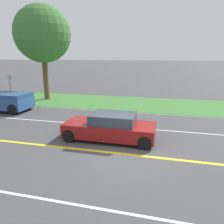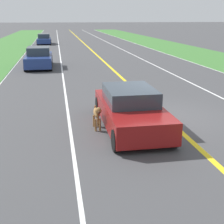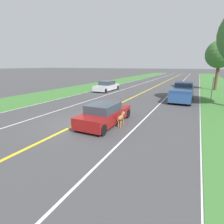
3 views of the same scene
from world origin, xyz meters
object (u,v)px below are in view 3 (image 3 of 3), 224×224
ego_car (105,114)px  pickup_truck (182,92)px  street_sign (213,86)px  dog (121,117)px  roadside_tree_right_far (220,54)px  oncoming_car (107,86)px

ego_car → pickup_truck: bearing=70.2°
pickup_truck → street_sign: street_sign is taller
dog → ego_car: bearing=-178.6°
pickup_truck → roadside_tree_right_far: (3.77, 10.47, 4.17)m
pickup_truck → oncoming_car: size_ratio=1.16×
street_sign → pickup_truck: bearing=-171.1°
ego_car → pickup_truck: size_ratio=0.79×
dog → pickup_truck: (2.59, 10.26, 0.35)m
oncoming_car → roadside_tree_right_far: size_ratio=0.68×
roadside_tree_right_far → street_sign: roadside_tree_right_far is taller
street_sign → oncoming_car: bearing=169.5°
dog → street_sign: street_sign is taller
dog → street_sign: 11.97m
oncoming_car → roadside_tree_right_far: (14.17, 7.62, 4.42)m
pickup_truck → oncoming_car: pickup_truck is taller
oncoming_car → roadside_tree_right_far: roadside_tree_right_far is taller
roadside_tree_right_far → pickup_truck: bearing=-109.8°
roadside_tree_right_far → street_sign: bearing=-96.0°
pickup_truck → oncoming_car: 10.79m
dog → pickup_truck: pickup_truck is taller
pickup_truck → street_sign: 2.82m
oncoming_car → roadside_tree_right_far: 16.68m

